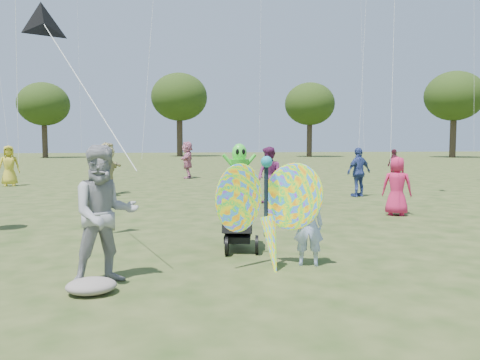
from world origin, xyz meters
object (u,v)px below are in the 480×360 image
Objects in this scene: crowd_e at (269,176)px; jogging_stroller at (237,212)px; crowd_a at (397,186)px; crowd_h at (394,165)px; adult_man at (105,215)px; butterfly_kite at (268,212)px; crowd_j at (187,160)px; crowd_c at (359,172)px; crowd_d at (108,169)px; crowd_g at (9,166)px; child_girl at (308,225)px; alien_kite at (239,170)px.

jogging_stroller is at bearing -43.32° from crowd_e.
crowd_a is 0.97× the size of crowd_h.
adult_man is 2.50m from jogging_stroller.
crowd_j is at bearing 89.34° from butterfly_kite.
crowd_c is at bearing 57.60° from butterfly_kite.
crowd_c is (7.25, 8.26, -0.06)m from adult_man.
crowd_d is 1.61× the size of jogging_stroller.
crowd_d is 5.87m from crowd_g.
crowd_h is (7.71, 6.96, -0.09)m from crowd_e.
crowd_h reaches higher than crowd_a.
crowd_g is 15.95m from butterfly_kite.
crowd_j reaches higher than crowd_a.
child_girl is at bearing 41.45° from crowd_c.
crowd_e is at bearing -83.39° from child_girl.
crowd_g is 8.02m from crowd_j.
crowd_e is 1.02m from alien_kite.
crowd_d is 9.32m from jogging_stroller.
jogging_stroller is (-4.46, -2.85, -0.10)m from crowd_a.
alien_kite is (-0.73, 0.71, 0.14)m from crowd_e.
adult_man is at bearing -173.26° from butterfly_kite.
crowd_d is at bearing -54.03° from child_girl.
crowd_g is at bearing -12.15° from crowd_a.
crowd_a is at bearing -118.58° from crowd_d.
crowd_e is 1.49× the size of jogging_stroller.
crowd_c is 3.67m from crowd_e.
crowd_e reaches higher than crowd_a.
crowd_h is 1.33× the size of jogging_stroller.
crowd_a is at bearing 25.91° from crowd_j.
child_girl is at bearing 6.05° from butterfly_kite.
butterfly_kite is (-0.61, -0.06, 0.21)m from child_girl.
jogging_stroller is 0.62× the size of butterfly_kite.
crowd_d is at bearing 144.48° from alien_kite.
crowd_a is at bearing -53.66° from crowd_g.
crowd_h is at bearing 65.25° from jogging_stroller.
crowd_h is (12.44, 3.40, -0.15)m from crowd_d.
crowd_h is at bearing 55.20° from butterfly_kite.
alien_kite is at bearing -14.94° from crowd_a.
crowd_g reaches higher than crowd_h.
crowd_a is 0.86× the size of crowd_e.
child_girl is 1.45m from jogging_stroller.
crowd_d reaches higher than adult_man.
alien_kite is (1.17, 6.02, 0.36)m from jogging_stroller.
butterfly_kite is at bearing 30.62° from crowd_h.
butterfly_kite reaches higher than crowd_a.
crowd_c is at bearing -72.95° from crowd_a.
crowd_c is 10.33m from crowd_j.
crowd_c reaches higher than crowd_h.
jogging_stroller is (7.07, -12.93, -0.21)m from crowd_g.
butterfly_kite reaches higher than crowd_h.
jogging_stroller is (-1.90, -5.31, -0.21)m from crowd_e.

